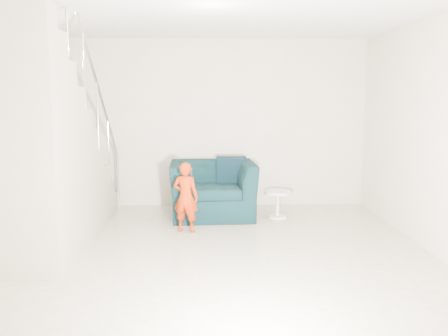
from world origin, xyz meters
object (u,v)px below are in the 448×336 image
at_px(side_table, 278,200).
at_px(staircase, 42,169).
at_px(toddler, 186,197).
at_px(armchair, 213,189).

height_order(side_table, staircase, staircase).
bearing_deg(toddler, staircase, 35.94).
relative_size(toddler, staircase, 0.26).
xyz_separation_m(toddler, side_table, (1.32, 0.71, -0.20)).
distance_m(armchair, side_table, 0.98).
bearing_deg(side_table, toddler, -151.90).
relative_size(toddler, side_table, 2.31).
distance_m(armchair, staircase, 2.54).
bearing_deg(toddler, side_table, -136.43).
height_order(toddler, side_table, toddler).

